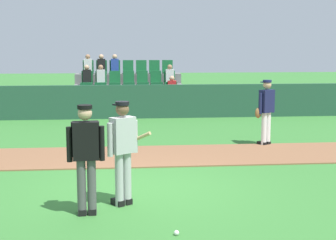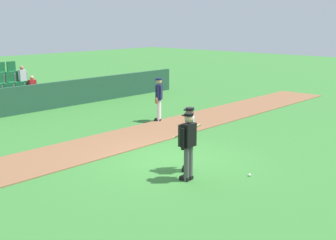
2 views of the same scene
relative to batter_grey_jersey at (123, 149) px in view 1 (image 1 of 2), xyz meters
The scene contains 8 objects.
ground_plane 1.41m from the batter_grey_jersey, 71.45° to the left, with size 80.00×80.00×0.00m, color #387A33.
infield_dirt_path 3.86m from the batter_grey_jersey, 84.99° to the left, with size 28.00×2.35×0.03m, color brown.
dugout_fence 10.26m from the batter_grey_jersey, 88.17° to the left, with size 20.00×0.16×1.23m, color #234C38.
stadium_bleachers 12.14m from the batter_grey_jersey, 88.52° to the left, with size 4.45×2.95×2.30m.
batter_grey_jersey is the anchor object (origin of this frame).
umpire_home_plate 0.73m from the batter_grey_jersey, 143.29° to the right, with size 0.59×0.33×1.76m.
runner_navy_jersey 6.15m from the batter_grey_jersey, 51.42° to the left, with size 0.63×0.44×1.76m.
baseball 1.88m from the batter_grey_jersey, 63.39° to the right, with size 0.07×0.07×0.07m, color white.
Camera 1 is at (-0.37, -9.30, 2.67)m, focal length 54.43 mm.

